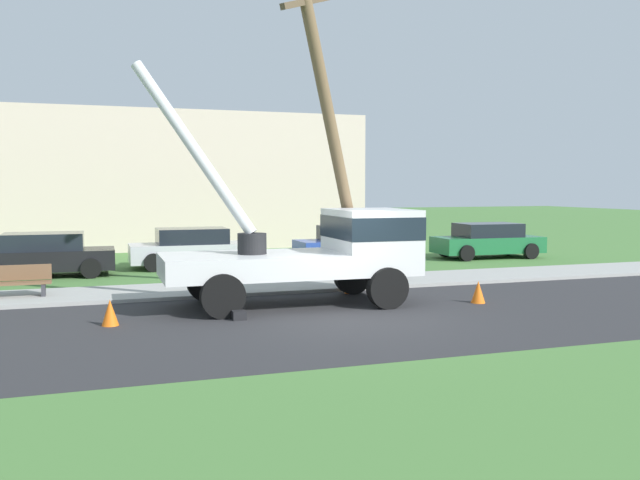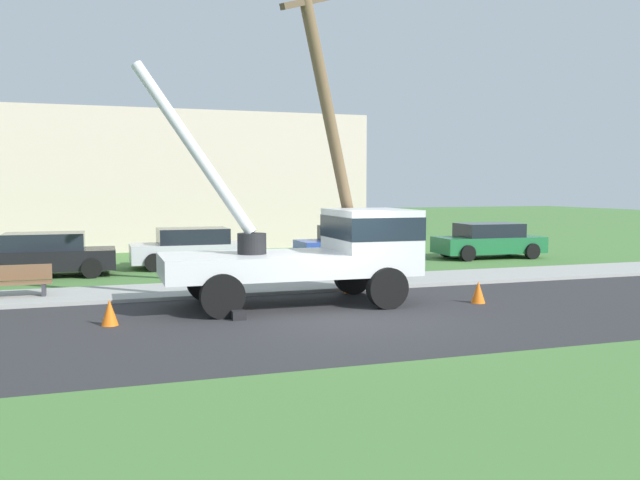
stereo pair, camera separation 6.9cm
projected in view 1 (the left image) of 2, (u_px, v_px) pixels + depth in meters
name	position (u px, v px, depth m)	size (l,w,h in m)	color
ground_plane	(238.00, 262.00, 26.53)	(120.00, 120.00, 0.00)	#477538
road_asphalt	(353.00, 319.00, 15.22)	(80.00, 7.49, 0.01)	#2B2B2D
sidewalk_strip	(288.00, 285.00, 20.00)	(80.00, 2.66, 0.10)	#9E9E99
utility_truck	(322.00, 247.00, 17.13)	(6.76, 3.21, 5.98)	silver
leaning_utility_pole	(332.00, 130.00, 18.12)	(3.15, 2.02, 8.64)	brown
traffic_cone_ahead	(478.00, 292.00, 17.26)	(0.36, 0.36, 0.56)	orange
traffic_cone_behind	(110.00, 313.00, 14.44)	(0.36, 0.36, 0.56)	orange
traffic_cone_curbside	(351.00, 283.00, 18.81)	(0.36, 0.36, 0.56)	orange
parked_sedan_black	(44.00, 255.00, 22.27)	(4.44, 2.09, 1.42)	black
parked_sedan_silver	(192.00, 248.00, 24.80)	(4.42, 2.06, 1.42)	#B7B7BF
parked_sedan_blue	(353.00, 244.00, 26.49)	(4.41, 2.04, 1.42)	#263F99
parked_sedan_green	(488.00, 241.00, 28.11)	(4.47, 2.14, 1.42)	#1E6638
park_bench	(18.00, 282.00, 17.67)	(1.60, 0.45, 0.90)	brown
lowrise_building_backdrop	(172.00, 181.00, 33.72)	(18.00, 6.00, 6.40)	beige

